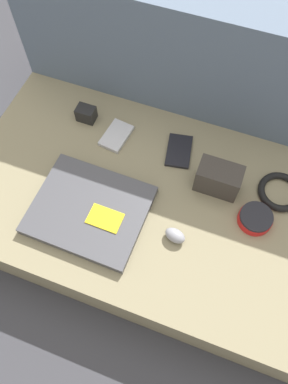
% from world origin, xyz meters
% --- Properties ---
extents(ground_plane, '(8.00, 8.00, 0.00)m').
position_xyz_m(ground_plane, '(0.00, 0.00, 0.00)').
color(ground_plane, '#38383D').
extents(couch_seat, '(1.03, 0.61, 0.15)m').
position_xyz_m(couch_seat, '(0.00, 0.00, 0.08)').
color(couch_seat, '#847A5B').
rests_on(couch_seat, ground_plane).
extents(couch_backrest, '(1.03, 0.20, 0.51)m').
position_xyz_m(couch_backrest, '(0.00, 0.41, 0.25)').
color(couch_backrest, slate).
rests_on(couch_backrest, ground_plane).
extents(laptop, '(0.31, 0.26, 0.03)m').
position_xyz_m(laptop, '(-0.12, -0.10, 0.16)').
color(laptop, '#47474C').
rests_on(laptop, couch_seat).
extents(computer_mouse, '(0.06, 0.05, 0.03)m').
position_xyz_m(computer_mouse, '(0.12, -0.09, 0.17)').
color(computer_mouse, gray).
rests_on(computer_mouse, couch_seat).
extents(speaker_puck, '(0.09, 0.09, 0.03)m').
position_xyz_m(speaker_puck, '(0.30, 0.03, 0.17)').
color(speaker_puck, red).
rests_on(speaker_puck, couch_seat).
extents(phone_silver, '(0.08, 0.11, 0.01)m').
position_xyz_m(phone_silver, '(-0.15, 0.16, 0.16)').
color(phone_silver, '#B7B7BC').
rests_on(phone_silver, couch_seat).
extents(phone_black, '(0.09, 0.12, 0.01)m').
position_xyz_m(phone_black, '(0.05, 0.17, 0.16)').
color(phone_black, black).
rests_on(phone_black, couch_seat).
extents(camera_pouch, '(0.12, 0.07, 0.09)m').
position_xyz_m(camera_pouch, '(0.18, 0.10, 0.20)').
color(camera_pouch, '#38332D').
rests_on(camera_pouch, couch_seat).
extents(charger_brick, '(0.06, 0.04, 0.05)m').
position_xyz_m(charger_brick, '(-0.26, 0.19, 0.18)').
color(charger_brick, black).
rests_on(charger_brick, couch_seat).
extents(cable_coil, '(0.12, 0.12, 0.02)m').
position_xyz_m(cable_coil, '(0.35, 0.14, 0.16)').
color(cable_coil, black).
rests_on(cable_coil, couch_seat).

